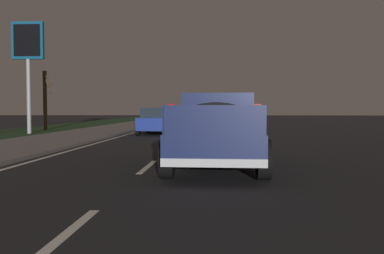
# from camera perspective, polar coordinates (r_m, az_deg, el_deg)

# --- Properties ---
(ground) EXTENTS (144.00, 144.00, 0.00)m
(ground) POSITION_cam_1_polar(r_m,az_deg,el_deg) (27.31, -0.22, -0.60)
(ground) COLOR black
(sidewalk_shoulder) EXTENTS (108.00, 4.00, 0.12)m
(sidewalk_shoulder) POSITION_cam_1_polar(r_m,az_deg,el_deg) (28.25, -11.83, -0.43)
(sidewalk_shoulder) COLOR slate
(sidewalk_shoulder) RESTS_ON ground
(grass_verge) EXTENTS (108.00, 6.00, 0.01)m
(grass_verge) POSITION_cam_1_polar(r_m,az_deg,el_deg) (29.96, -21.09, -0.49)
(grass_verge) COLOR #1E3819
(grass_verge) RESTS_ON ground
(lane_markings) EXTENTS (109.01, 3.54, 0.01)m
(lane_markings) POSITION_cam_1_polar(r_m,az_deg,el_deg) (30.09, -4.68, -0.32)
(lane_markings) COLOR silver
(lane_markings) RESTS_ON ground
(pickup_truck) EXTENTS (5.47, 2.36, 1.87)m
(pickup_truck) POSITION_cam_1_polar(r_m,az_deg,el_deg) (10.50, 3.45, -0.14)
(pickup_truck) COLOR #141E4C
(pickup_truck) RESTS_ON ground
(sedan_green) EXTENTS (4.40, 2.02, 1.54)m
(sedan_green) POSITION_cam_1_polar(r_m,az_deg,el_deg) (29.67, 3.73, 1.15)
(sedan_green) COLOR #14592D
(sedan_green) RESTS_ON ground
(sedan_tan) EXTENTS (4.42, 2.06, 1.54)m
(sedan_tan) POSITION_cam_1_polar(r_m,az_deg,el_deg) (41.45, -1.52, 1.53)
(sedan_tan) COLOR #9E845B
(sedan_tan) RESTS_ON ground
(sedan_blue) EXTENTS (4.43, 2.07, 1.54)m
(sedan_blue) POSITION_cam_1_polar(r_m,az_deg,el_deg) (24.41, -4.63, 0.87)
(sedan_blue) COLOR navy
(sedan_blue) RESTS_ON ground
(gas_price_sign) EXTENTS (0.27, 1.90, 6.61)m
(gas_price_sign) POSITION_cam_1_polar(r_m,az_deg,el_deg) (26.88, -21.51, 9.76)
(gas_price_sign) COLOR #99999E
(gas_price_sign) RESTS_ON ground
(bare_tree_far) EXTENTS (0.88, 0.96, 4.11)m
(bare_tree_far) POSITION_cam_1_polar(r_m,az_deg,el_deg) (30.78, -19.42, 3.70)
(bare_tree_far) COLOR #423323
(bare_tree_far) RESTS_ON ground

